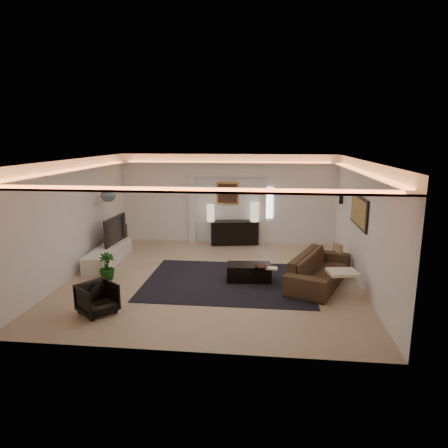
# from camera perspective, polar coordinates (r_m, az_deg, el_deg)

# --- Properties ---
(floor) EXTENTS (7.00, 7.00, 0.00)m
(floor) POSITION_cam_1_polar(r_m,az_deg,el_deg) (9.97, -1.53, -7.74)
(floor) COLOR tan
(floor) RESTS_ON ground
(ceiling) EXTENTS (7.00, 7.00, 0.00)m
(ceiling) POSITION_cam_1_polar(r_m,az_deg,el_deg) (9.38, -1.63, 9.13)
(ceiling) COLOR white
(ceiling) RESTS_ON ground
(wall_back) EXTENTS (7.00, 0.00, 7.00)m
(wall_back) POSITION_cam_1_polar(r_m,az_deg,el_deg) (13.00, 0.51, 3.59)
(wall_back) COLOR white
(wall_back) RESTS_ON ground
(wall_front) EXTENTS (7.00, 0.00, 7.00)m
(wall_front) POSITION_cam_1_polar(r_m,az_deg,el_deg) (6.24, -5.96, -6.14)
(wall_front) COLOR white
(wall_front) RESTS_ON ground
(wall_left) EXTENTS (0.00, 7.00, 7.00)m
(wall_left) POSITION_cam_1_polar(r_m,az_deg,el_deg) (10.62, -20.63, 0.83)
(wall_left) COLOR white
(wall_left) RESTS_ON ground
(wall_right) EXTENTS (0.00, 7.00, 7.00)m
(wall_right) POSITION_cam_1_polar(r_m,az_deg,el_deg) (9.74, 19.27, -0.05)
(wall_right) COLOR white
(wall_right) RESTS_ON ground
(cove_soffit) EXTENTS (7.00, 7.00, 0.04)m
(cove_soffit) POSITION_cam_1_polar(r_m,az_deg,el_deg) (9.40, -1.62, 7.43)
(cove_soffit) COLOR silver
(cove_soffit) RESTS_ON ceiling
(daylight_slit) EXTENTS (0.25, 0.03, 1.00)m
(daylight_slit) POSITION_cam_1_polar(r_m,az_deg,el_deg) (12.93, 6.48, 3.02)
(daylight_slit) COLOR white
(daylight_slit) RESTS_ON wall_back
(area_rug) EXTENTS (4.00, 3.00, 0.01)m
(area_rug) POSITION_cam_1_polar(r_m,az_deg,el_deg) (9.74, 0.67, -8.20)
(area_rug) COLOR black
(area_rug) RESTS_ON ground
(pilaster_left) EXTENTS (0.22, 0.20, 2.20)m
(pilaster_left) POSITION_cam_1_polar(r_m,az_deg,el_deg) (13.12, -4.54, 2.08)
(pilaster_left) COLOR silver
(pilaster_left) RESTS_ON ground
(pilaster_right) EXTENTS (0.22, 0.20, 2.20)m
(pilaster_right) POSITION_cam_1_polar(r_m,az_deg,el_deg) (12.89, 5.56, 1.88)
(pilaster_right) COLOR silver
(pilaster_right) RESTS_ON ground
(alcove_header) EXTENTS (2.52, 0.20, 0.12)m
(alcove_header) POSITION_cam_1_polar(r_m,az_deg,el_deg) (12.80, 0.48, 7.06)
(alcove_header) COLOR silver
(alcove_header) RESTS_ON wall_back
(painting_frame) EXTENTS (0.74, 0.04, 0.74)m
(painting_frame) POSITION_cam_1_polar(r_m,az_deg,el_deg) (12.94, 0.50, 4.44)
(painting_frame) COLOR tan
(painting_frame) RESTS_ON wall_back
(painting_canvas) EXTENTS (0.62, 0.02, 0.62)m
(painting_canvas) POSITION_cam_1_polar(r_m,az_deg,el_deg) (12.91, 0.49, 4.43)
(painting_canvas) COLOR #4C2D1E
(painting_canvas) RESTS_ON wall_back
(art_panel_frame) EXTENTS (0.04, 1.64, 0.74)m
(art_panel_frame) POSITION_cam_1_polar(r_m,az_deg,el_deg) (9.98, 18.82, 1.73)
(art_panel_frame) COLOR black
(art_panel_frame) RESTS_ON wall_right
(art_panel_gold) EXTENTS (0.02, 1.50, 0.62)m
(art_panel_gold) POSITION_cam_1_polar(r_m,az_deg,el_deg) (9.97, 18.68, 1.73)
(art_panel_gold) COLOR tan
(art_panel_gold) RESTS_ON wall_right
(wall_sconce) EXTENTS (0.12, 0.12, 0.22)m
(wall_sconce) POSITION_cam_1_polar(r_m,az_deg,el_deg) (11.80, 16.44, 3.33)
(wall_sconce) COLOR black
(wall_sconce) RESTS_ON wall_right
(wall_niche) EXTENTS (0.10, 0.55, 0.04)m
(wall_niche) POSITION_cam_1_polar(r_m,az_deg,el_deg) (11.81, -17.42, 3.13)
(wall_niche) COLOR silver
(wall_niche) RESTS_ON wall_left
(console) EXTENTS (1.58, 0.74, 0.76)m
(console) POSITION_cam_1_polar(r_m,az_deg,el_deg) (12.93, 1.49, -1.20)
(console) COLOR black
(console) RESTS_ON ground
(lamp_left) EXTENTS (0.32, 0.32, 0.54)m
(lamp_left) POSITION_cam_1_polar(r_m,az_deg,el_deg) (12.74, -1.94, 1.76)
(lamp_left) COLOR beige
(lamp_left) RESTS_ON console
(lamp_right) EXTENTS (0.37, 0.37, 0.62)m
(lamp_right) POSITION_cam_1_polar(r_m,az_deg,el_deg) (12.75, 4.42, 1.74)
(lamp_right) COLOR beige
(lamp_right) RESTS_ON console
(media_ledge) EXTENTS (0.68, 2.40, 0.45)m
(media_ledge) POSITION_cam_1_polar(r_m,az_deg,el_deg) (11.56, -16.22, -4.24)
(media_ledge) COLOR silver
(media_ledge) RESTS_ON ground
(tv) EXTENTS (1.36, 0.23, 0.78)m
(tv) POSITION_cam_1_polar(r_m,az_deg,el_deg) (11.82, -15.95, -0.78)
(tv) COLOR black
(tv) RESTS_ON media_ledge
(figurine) EXTENTS (0.15, 0.15, 0.39)m
(figurine) POSITION_cam_1_polar(r_m,az_deg,el_deg) (12.50, -14.03, -0.91)
(figurine) COLOR #4B2D1F
(figurine) RESTS_ON media_ledge
(ginger_jar) EXTENTS (0.47, 0.47, 0.43)m
(ginger_jar) POSITION_cam_1_polar(r_m,az_deg,el_deg) (11.60, -16.32, 4.22)
(ginger_jar) COLOR slate
(ginger_jar) RESTS_ON wall_niche
(plant) EXTENTS (0.52, 0.52, 0.66)m
(plant) POSITION_cam_1_polar(r_m,az_deg,el_deg) (10.17, -16.46, -5.88)
(plant) COLOR #0F380D
(plant) RESTS_ON ground
(sofa) EXTENTS (2.64, 1.82, 0.72)m
(sofa) POSITION_cam_1_polar(r_m,az_deg,el_deg) (9.75, 13.52, -6.33)
(sofa) COLOR black
(sofa) RESTS_ON ground
(throw_blanket) EXTENTS (0.69, 0.59, 0.07)m
(throw_blanket) POSITION_cam_1_polar(r_m,az_deg,el_deg) (9.07, 16.62, -6.66)
(throw_blanket) COLOR beige
(throw_blanket) RESTS_ON sofa
(throw_pillow) EXTENTS (0.21, 0.37, 0.35)m
(throw_pillow) POSITION_cam_1_polar(r_m,az_deg,el_deg) (10.80, 16.01, -3.59)
(throw_pillow) COLOR tan
(throw_pillow) RESTS_ON sofa
(coffee_table) EXTENTS (1.11, 0.67, 0.40)m
(coffee_table) POSITION_cam_1_polar(r_m,az_deg,el_deg) (9.78, 3.60, -6.90)
(coffee_table) COLOR black
(coffee_table) RESTS_ON ground
(bowl) EXTENTS (0.39, 0.39, 0.08)m
(bowl) POSITION_cam_1_polar(r_m,az_deg,el_deg) (9.42, 5.25, -6.12)
(bowl) COLOR black
(bowl) RESTS_ON coffee_table
(magazine) EXTENTS (0.29, 0.21, 0.03)m
(magazine) POSITION_cam_1_polar(r_m,az_deg,el_deg) (9.43, 6.79, -6.30)
(magazine) COLOR #FFEAC1
(magazine) RESTS_ON coffee_table
(armchair) EXTENTS (0.94, 0.93, 0.61)m
(armchair) POSITION_cam_1_polar(r_m,az_deg,el_deg) (8.36, -17.72, -10.16)
(armchair) COLOR black
(armchair) RESTS_ON ground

